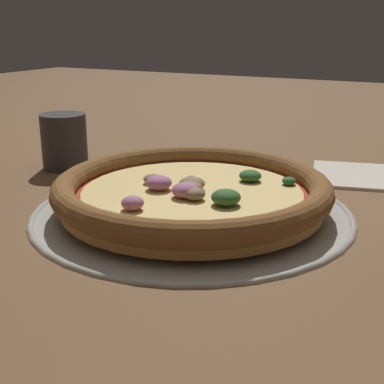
{
  "coord_description": "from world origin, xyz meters",
  "views": [
    {
      "loc": [
        -0.26,
        0.51,
        0.21
      ],
      "look_at": [
        0.0,
        0.0,
        0.03
      ],
      "focal_mm": 50.0,
      "sensor_mm": 36.0,
      "label": 1
    }
  ],
  "objects_px": {
    "pizza_tray": "(192,210)",
    "napkin": "(354,174)",
    "pizza": "(192,191)",
    "drinking_cup": "(64,141)"
  },
  "relations": [
    {
      "from": "pizza",
      "to": "drinking_cup",
      "type": "height_order",
      "value": "drinking_cup"
    },
    {
      "from": "pizza_tray",
      "to": "pizza",
      "type": "relative_size",
      "value": 1.16
    },
    {
      "from": "drinking_cup",
      "to": "pizza_tray",
      "type": "bearing_deg",
      "value": 161.03
    },
    {
      "from": "pizza",
      "to": "napkin",
      "type": "relative_size",
      "value": 2.01
    },
    {
      "from": "pizza_tray",
      "to": "napkin",
      "type": "height_order",
      "value": "same"
    },
    {
      "from": "pizza",
      "to": "pizza_tray",
      "type": "bearing_deg",
      "value": -58.62
    },
    {
      "from": "pizza_tray",
      "to": "napkin",
      "type": "bearing_deg",
      "value": -119.16
    },
    {
      "from": "pizza",
      "to": "drinking_cup",
      "type": "xyz_separation_m",
      "value": [
        0.26,
        -0.09,
        0.01
      ]
    },
    {
      "from": "pizza",
      "to": "drinking_cup",
      "type": "bearing_deg",
      "value": -19.02
    },
    {
      "from": "pizza",
      "to": "drinking_cup",
      "type": "distance_m",
      "value": 0.27
    }
  ]
}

